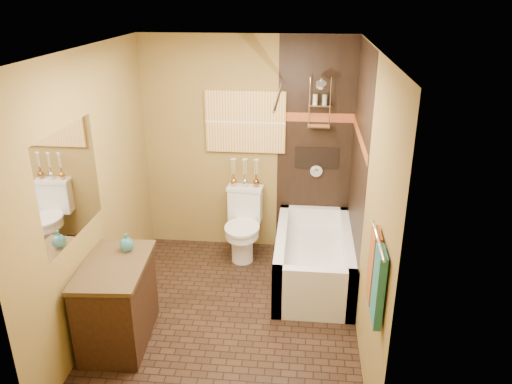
# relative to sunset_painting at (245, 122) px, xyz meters

# --- Properties ---
(floor) EXTENTS (3.00, 3.00, 0.00)m
(floor) POSITION_rel_sunset_painting_xyz_m (0.01, -1.48, -1.55)
(floor) COLOR black
(floor) RESTS_ON ground
(wall_left) EXTENTS (0.02, 3.00, 2.50)m
(wall_left) POSITION_rel_sunset_painting_xyz_m (-1.19, -1.48, -0.30)
(wall_left) COLOR olive
(wall_left) RESTS_ON floor
(wall_right) EXTENTS (0.02, 3.00, 2.50)m
(wall_right) POSITION_rel_sunset_painting_xyz_m (1.21, -1.48, -0.30)
(wall_right) COLOR olive
(wall_right) RESTS_ON floor
(wall_back) EXTENTS (2.40, 0.02, 2.50)m
(wall_back) POSITION_rel_sunset_painting_xyz_m (0.01, 0.02, -0.30)
(wall_back) COLOR olive
(wall_back) RESTS_ON floor
(wall_front) EXTENTS (2.40, 0.02, 2.50)m
(wall_front) POSITION_rel_sunset_painting_xyz_m (0.01, -2.98, -0.30)
(wall_front) COLOR olive
(wall_front) RESTS_ON floor
(ceiling) EXTENTS (3.00, 3.00, 0.00)m
(ceiling) POSITION_rel_sunset_painting_xyz_m (0.01, -1.48, 0.95)
(ceiling) COLOR silver
(ceiling) RESTS_ON wall_back
(alcove_tile_back) EXTENTS (0.85, 0.01, 2.50)m
(alcove_tile_back) POSITION_rel_sunset_painting_xyz_m (0.79, 0.01, -0.30)
(alcove_tile_back) COLOR black
(alcove_tile_back) RESTS_ON wall_back
(alcove_tile_right) EXTENTS (0.01, 1.50, 2.50)m
(alcove_tile_right) POSITION_rel_sunset_painting_xyz_m (1.20, -0.73, -0.30)
(alcove_tile_right) COLOR black
(alcove_tile_right) RESTS_ON wall_right
(mosaic_band_back) EXTENTS (0.85, 0.01, 0.10)m
(mosaic_band_back) POSITION_rel_sunset_painting_xyz_m (0.79, 0.00, 0.07)
(mosaic_band_back) COLOR maroon
(mosaic_band_back) RESTS_ON alcove_tile_back
(mosaic_band_right) EXTENTS (0.01, 1.50, 0.10)m
(mosaic_band_right) POSITION_rel_sunset_painting_xyz_m (1.19, -0.73, 0.07)
(mosaic_band_right) COLOR maroon
(mosaic_band_right) RESTS_ON alcove_tile_right
(alcove_niche) EXTENTS (0.50, 0.01, 0.25)m
(alcove_niche) POSITION_rel_sunset_painting_xyz_m (0.81, 0.01, -0.40)
(alcove_niche) COLOR black
(alcove_niche) RESTS_ON alcove_tile_back
(shower_fixtures) EXTENTS (0.24, 0.33, 1.16)m
(shower_fixtures) POSITION_rel_sunset_painting_xyz_m (0.81, -0.10, 0.12)
(shower_fixtures) COLOR silver
(shower_fixtures) RESTS_ON floor
(curtain_rod) EXTENTS (0.03, 1.55, 0.03)m
(curtain_rod) POSITION_rel_sunset_painting_xyz_m (0.41, -0.73, 0.47)
(curtain_rod) COLOR silver
(curtain_rod) RESTS_ON wall_back
(towel_bar) EXTENTS (0.02, 0.55, 0.02)m
(towel_bar) POSITION_rel_sunset_painting_xyz_m (1.16, -2.53, -0.10)
(towel_bar) COLOR silver
(towel_bar) RESTS_ON wall_right
(towel_teal) EXTENTS (0.05, 0.22, 0.52)m
(towel_teal) POSITION_rel_sunset_painting_xyz_m (1.17, -2.66, -0.37)
(towel_teal) COLOR #1D625C
(towel_teal) RESTS_ON towel_bar
(towel_rust) EXTENTS (0.05, 0.22, 0.52)m
(towel_rust) POSITION_rel_sunset_painting_xyz_m (1.17, -2.40, -0.37)
(towel_rust) COLOR brown
(towel_rust) RESTS_ON towel_bar
(sunset_painting) EXTENTS (0.90, 0.04, 0.70)m
(sunset_painting) POSITION_rel_sunset_painting_xyz_m (0.00, 0.00, 0.00)
(sunset_painting) COLOR #C3862E
(sunset_painting) RESTS_ON wall_back
(vanity_mirror) EXTENTS (0.01, 1.00, 0.90)m
(vanity_mirror) POSITION_rel_sunset_painting_xyz_m (-1.17, -1.90, -0.05)
(vanity_mirror) COLOR white
(vanity_mirror) RESTS_ON wall_left
(bathtub) EXTENTS (0.80, 1.50, 0.55)m
(bathtub) POSITION_rel_sunset_painting_xyz_m (0.81, -0.73, -1.33)
(bathtub) COLOR white
(bathtub) RESTS_ON floor
(toilet) EXTENTS (0.42, 0.62, 0.81)m
(toilet) POSITION_rel_sunset_painting_xyz_m (0.00, -0.27, -1.14)
(toilet) COLOR white
(toilet) RESTS_ON floor
(vanity) EXTENTS (0.60, 0.92, 0.78)m
(vanity) POSITION_rel_sunset_painting_xyz_m (-0.91, -1.90, -1.16)
(vanity) COLOR black
(vanity) RESTS_ON floor
(teal_bottle) EXTENTS (0.14, 0.14, 0.20)m
(teal_bottle) POSITION_rel_sunset_painting_xyz_m (-0.86, -1.66, -0.69)
(teal_bottle) COLOR teal
(teal_bottle) RESTS_ON vanity
(bud_vases) EXTENTS (0.33, 0.07, 0.33)m
(bud_vases) POSITION_rel_sunset_painting_xyz_m (0.00, -0.09, -0.57)
(bud_vases) COLOR #D28D41
(bud_vases) RESTS_ON toilet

